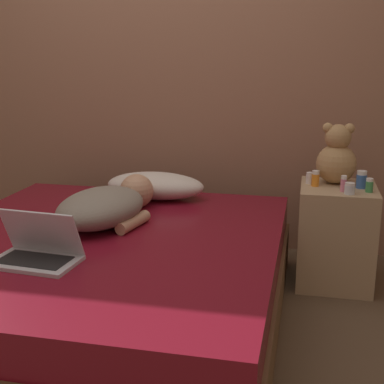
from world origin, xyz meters
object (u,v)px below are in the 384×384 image
(bottle_orange, at_px, (315,179))
(bottle_blue, at_px, (362,180))
(bottle_white, at_px, (310,178))
(bottle_pink, at_px, (344,184))
(pillow, at_px, (155,186))
(person_lying, at_px, (107,205))
(teddy_bear, at_px, (337,157))
(laptop, at_px, (37,250))
(bottle_green, at_px, (369,185))
(bottle_clear, at_px, (350,189))

(bottle_orange, height_order, bottle_blue, bottle_blue)
(bottle_orange, bearing_deg, bottle_white, 116.86)
(bottle_pink, bearing_deg, pillow, 173.38)
(person_lying, relative_size, bottle_orange, 8.72)
(teddy_bear, xyz_separation_m, bottle_blue, (0.13, -0.09, -0.10))
(laptop, height_order, bottle_green, laptop)
(bottle_pink, height_order, bottle_blue, bottle_blue)
(bottle_blue, bearing_deg, bottle_clear, -115.38)
(pillow, bearing_deg, bottle_white, 1.31)
(teddy_bear, bearing_deg, bottle_blue, -33.42)
(bottle_green, bearing_deg, bottle_blue, 112.23)
(person_lying, xyz_separation_m, bottle_pink, (1.17, 0.38, 0.08))
(laptop, relative_size, teddy_bear, 1.09)
(bottle_blue, relative_size, bottle_green, 1.28)
(bottle_orange, distance_m, bottle_green, 0.28)
(bottle_blue, bearing_deg, pillow, 178.63)
(pillow, height_order, bottle_green, bottle_green)
(person_lying, relative_size, teddy_bear, 2.23)
(laptop, bearing_deg, bottle_pink, 41.03)
(pillow, relative_size, bottle_pink, 6.86)
(laptop, height_order, bottle_clear, laptop)
(bottle_orange, height_order, bottle_white, bottle_orange)
(bottle_orange, distance_m, bottle_blue, 0.24)
(pillow, bearing_deg, person_lying, -102.05)
(laptop, xyz_separation_m, bottle_green, (1.39, 0.95, 0.12))
(bottle_clear, xyz_separation_m, bottle_orange, (-0.17, 0.14, 0.01))
(person_lying, distance_m, bottle_clear, 1.25)
(bottle_orange, bearing_deg, bottle_clear, -38.32)
(bottle_pink, xyz_separation_m, bottle_green, (0.13, 0.01, -0.01))
(bottle_pink, bearing_deg, bottle_orange, 148.50)
(laptop, distance_m, bottle_green, 1.69)
(bottle_clear, height_order, bottle_green, bottle_green)
(pillow, bearing_deg, bottle_pink, -6.62)
(bottle_orange, bearing_deg, bottle_blue, 1.86)
(bottle_clear, bearing_deg, bottle_pink, 121.19)
(bottle_clear, distance_m, bottle_green, 0.12)
(laptop, bearing_deg, bottle_clear, 38.95)
(pillow, relative_size, teddy_bear, 1.74)
(bottle_orange, relative_size, bottle_white, 1.37)
(pillow, xyz_separation_m, bottle_clear, (1.09, -0.17, 0.08))
(teddy_bear, distance_m, bottle_pink, 0.21)
(bottle_white, bearing_deg, pillow, -178.69)
(teddy_bear, distance_m, bottle_white, 0.18)
(bottle_orange, distance_m, bottle_white, 0.06)
(pillow, distance_m, bottle_clear, 1.11)
(pillow, bearing_deg, laptop, -100.53)
(laptop, bearing_deg, bottle_white, 49.18)
(bottle_clear, xyz_separation_m, bottle_white, (-0.20, 0.19, 0.00))
(teddy_bear, height_order, bottle_white, teddy_bear)
(pillow, xyz_separation_m, laptop, (-0.20, -1.06, -0.03))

